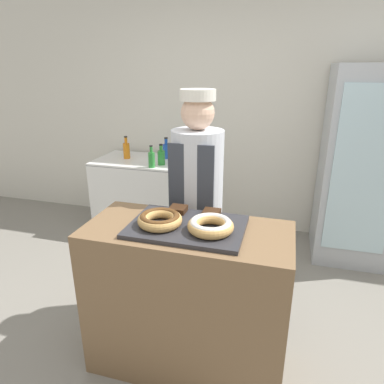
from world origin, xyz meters
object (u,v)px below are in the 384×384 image
donut_light_glaze (211,225)px  brownie_back_right (212,213)px  chest_freezer (141,194)px  bottle_green_b (152,159)px  brownie_back_left (178,209)px  bottle_blue (166,150)px  serving_tray (187,227)px  bottle_orange (126,150)px  baker_person (197,205)px  bottle_green (161,157)px  donut_chocolate_glaze (160,219)px  beverage_fridge (357,167)px

donut_light_glaze → brownie_back_right: (-0.04, 0.20, -0.02)m
chest_freezer → bottle_green_b: bearing=-45.9°
brownie_back_left → bottle_blue: size_ratio=0.42×
serving_tray → bottle_orange: bearing=125.0°
baker_person → chest_freezer: size_ratio=1.75×
bottle_green → bottle_orange: bearing=163.2°
baker_person → chest_freezer: baker_person is taller
donut_light_glaze → bottle_green: bottle_green is taller
brownie_back_right → bottle_blue: size_ratio=0.42×
donut_light_glaze → bottle_orange: (-1.36, 1.78, -0.08)m
bottle_green_b → bottle_orange: 0.48m
donut_light_glaze → baker_person: baker_person is taller
brownie_back_right → chest_freezer: bearing=126.5°
serving_tray → brownie_back_left: size_ratio=6.45×
donut_chocolate_glaze → brownie_back_left: 0.20m
beverage_fridge → bottle_blue: size_ratio=7.72×
donut_chocolate_glaze → baker_person: 0.55m
bottle_blue → serving_tray: bearing=-66.9°
donut_light_glaze → brownie_back_left: bearing=140.7°
serving_tray → bottle_green: bearing=115.2°
bottle_blue → chest_freezer: bearing=-155.5°
donut_chocolate_glaze → chest_freezer: size_ratio=0.26×
chest_freezer → baker_person: bearing=-51.5°
brownie_back_left → bottle_orange: bottle_orange is taller
beverage_fridge → chest_freezer: size_ratio=1.92×
donut_chocolate_glaze → serving_tray: bearing=16.9°
serving_tray → brownie_back_right: bearing=56.9°
bottle_blue → bottle_green: bearing=-81.5°
serving_tray → bottle_green_b: (-0.81, 1.47, -0.04)m
donut_chocolate_glaze → brownie_back_left: bearing=78.8°
baker_person → bottle_green: baker_person is taller
donut_chocolate_glaze → brownie_back_left: (0.04, 0.20, -0.02)m
bottle_green → beverage_fridge: bearing=3.9°
serving_tray → beverage_fridge: (1.13, 1.73, -0.04)m
serving_tray → chest_freezer: serving_tray is taller
beverage_fridge → bottle_blue: (-1.92, 0.13, 0.00)m
bottle_orange → bottle_blue: bearing=16.0°
beverage_fridge → chest_freezer: 2.25m
chest_freezer → bottle_green_b: bottle_green_b is taller
brownie_back_left → bottle_orange: (-1.11, 1.58, -0.06)m
donut_light_glaze → brownie_back_left: donut_light_glaze is taller
donut_chocolate_glaze → bottle_green_b: bearing=113.8°
brownie_back_left → bottle_blue: (-0.69, 1.70, -0.07)m
serving_tray → beverage_fridge: beverage_fridge is taller
brownie_back_left → bottle_blue: bottle_blue is taller
beverage_fridge → bottle_blue: 1.93m
chest_freezer → bottle_green: (0.31, -0.14, 0.49)m
serving_tray → brownie_back_right: size_ratio=6.45×
bottle_orange → brownie_back_left: bearing=-54.9°
donut_light_glaze → bottle_orange: 2.24m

